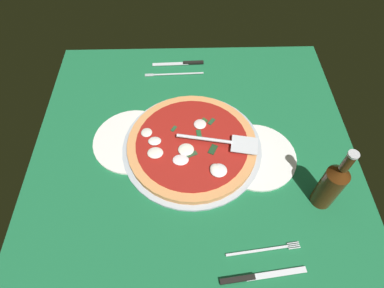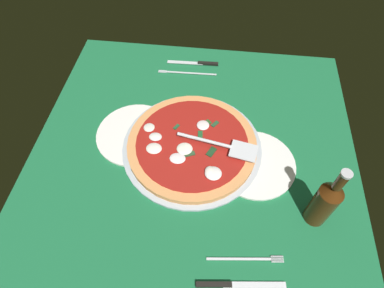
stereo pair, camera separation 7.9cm
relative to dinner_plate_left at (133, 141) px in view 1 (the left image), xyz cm
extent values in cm
cube|color=#1A673B|center=(18.52, -3.71, -1.00)|extent=(96.09, 96.09, 0.80)
cube|color=white|center=(-25.52, -39.75, -0.55)|extent=(8.01, 8.01, 0.10)
cube|color=white|center=(-25.52, -23.73, -0.55)|extent=(8.01, 8.01, 0.10)
cube|color=white|center=(-25.52, -7.72, -0.55)|extent=(8.01, 8.01, 0.10)
cube|color=silver|center=(-25.52, 8.30, -0.55)|extent=(8.01, 8.01, 0.10)
cube|color=white|center=(-25.52, 24.31, -0.55)|extent=(8.01, 8.01, 0.10)
cube|color=white|center=(-25.52, 40.33, -0.55)|extent=(8.01, 8.01, 0.10)
cube|color=silver|center=(-17.51, -31.74, -0.55)|extent=(8.01, 8.01, 0.10)
cube|color=white|center=(-17.51, -15.72, -0.55)|extent=(8.01, 8.01, 0.10)
cube|color=white|center=(-17.51, 0.29, -0.55)|extent=(8.01, 8.01, 0.10)
cube|color=white|center=(-17.51, 16.31, -0.55)|extent=(8.01, 8.01, 0.10)
cube|color=white|center=(-17.51, 32.32, -0.55)|extent=(8.01, 8.01, 0.10)
cube|color=white|center=(-9.50, -39.75, -0.55)|extent=(8.01, 8.01, 0.10)
cube|color=white|center=(-9.50, -23.73, -0.55)|extent=(8.01, 8.01, 0.10)
cube|color=white|center=(-9.50, -7.72, -0.55)|extent=(8.01, 8.01, 0.10)
cube|color=silver|center=(-9.50, 8.30, -0.55)|extent=(8.01, 8.01, 0.10)
cube|color=white|center=(-9.50, 24.31, -0.55)|extent=(8.01, 8.01, 0.10)
cube|color=white|center=(-9.50, 40.33, -0.55)|extent=(8.01, 8.01, 0.10)
cube|color=white|center=(-1.50, -31.74, -0.55)|extent=(8.01, 8.01, 0.10)
cube|color=white|center=(-1.50, -15.72, -0.55)|extent=(8.01, 8.01, 0.10)
cube|color=white|center=(-1.50, 0.29, -0.55)|extent=(8.01, 8.01, 0.10)
cube|color=white|center=(-1.50, 16.31, -0.55)|extent=(8.01, 8.01, 0.10)
cube|color=white|center=(-1.50, 32.32, -0.55)|extent=(8.01, 8.01, 0.10)
cube|color=white|center=(6.51, -39.75, -0.55)|extent=(8.01, 8.01, 0.10)
cube|color=white|center=(6.51, -23.73, -0.55)|extent=(8.01, 8.01, 0.10)
cube|color=white|center=(6.51, -7.72, -0.55)|extent=(8.01, 8.01, 0.10)
cube|color=white|center=(6.51, 8.30, -0.55)|extent=(8.01, 8.01, 0.10)
cube|color=white|center=(6.51, 24.31, -0.55)|extent=(8.01, 8.01, 0.10)
cube|color=silver|center=(6.51, 40.33, -0.55)|extent=(8.01, 8.01, 0.10)
cube|color=white|center=(14.52, -31.74, -0.55)|extent=(8.01, 8.01, 0.10)
cube|color=white|center=(14.52, -15.72, -0.55)|extent=(8.01, 8.01, 0.10)
cube|color=silver|center=(14.52, 0.29, -0.55)|extent=(8.01, 8.01, 0.10)
cube|color=silver|center=(14.52, 16.31, -0.55)|extent=(8.01, 8.01, 0.10)
cube|color=white|center=(14.52, 32.32, -0.55)|extent=(8.01, 8.01, 0.10)
cube|color=white|center=(22.53, -39.75, -0.55)|extent=(8.01, 8.01, 0.10)
cube|color=white|center=(22.53, -23.73, -0.55)|extent=(8.01, 8.01, 0.10)
cube|color=white|center=(22.53, -7.72, -0.55)|extent=(8.01, 8.01, 0.10)
cube|color=white|center=(22.53, 8.30, -0.55)|extent=(8.01, 8.01, 0.10)
cube|color=white|center=(22.53, 24.31, -0.55)|extent=(8.01, 8.01, 0.10)
cube|color=white|center=(22.53, 40.33, -0.55)|extent=(8.01, 8.01, 0.10)
cube|color=white|center=(30.53, -31.74, -0.55)|extent=(8.01, 8.01, 0.10)
cube|color=white|center=(30.53, -15.72, -0.55)|extent=(8.01, 8.01, 0.10)
cube|color=white|center=(30.53, 0.29, -0.55)|extent=(8.01, 8.01, 0.10)
cube|color=silver|center=(30.53, 16.31, -0.55)|extent=(8.01, 8.01, 0.10)
cube|color=white|center=(30.53, 32.32, -0.55)|extent=(8.01, 8.01, 0.10)
cube|color=white|center=(38.54, -39.75, -0.55)|extent=(8.01, 8.01, 0.10)
cube|color=white|center=(38.54, -23.73, -0.55)|extent=(8.01, 8.01, 0.10)
cube|color=white|center=(38.54, -7.72, -0.55)|extent=(8.01, 8.01, 0.10)
cube|color=silver|center=(38.54, 8.30, -0.55)|extent=(8.01, 8.01, 0.10)
cube|color=white|center=(38.54, 24.31, -0.55)|extent=(8.01, 8.01, 0.10)
cube|color=white|center=(38.54, 40.33, -0.55)|extent=(8.01, 8.01, 0.10)
cube|color=white|center=(46.55, -31.74, -0.55)|extent=(8.01, 8.01, 0.10)
cube|color=white|center=(46.55, -15.72, -0.55)|extent=(8.01, 8.01, 0.10)
cube|color=white|center=(46.55, 0.29, -0.55)|extent=(8.01, 8.01, 0.10)
cube|color=white|center=(46.55, 16.31, -0.55)|extent=(8.01, 8.01, 0.10)
cube|color=white|center=(46.55, 32.32, -0.55)|extent=(8.01, 8.01, 0.10)
cube|color=silver|center=(54.56, -39.75, -0.55)|extent=(8.01, 8.01, 0.10)
cube|color=silver|center=(54.56, -23.73, -0.55)|extent=(8.01, 8.01, 0.10)
cube|color=silver|center=(54.56, -7.72, -0.55)|extent=(8.01, 8.01, 0.10)
cube|color=silver|center=(54.56, 8.30, -0.55)|extent=(8.01, 8.01, 0.10)
cube|color=white|center=(54.56, 24.31, -0.55)|extent=(8.01, 8.01, 0.10)
cube|color=white|center=(54.56, 40.33, -0.55)|extent=(8.01, 8.01, 0.10)
cube|color=white|center=(62.56, -31.74, -0.55)|extent=(8.01, 8.01, 0.10)
cube|color=white|center=(62.56, -15.72, -0.55)|extent=(8.01, 8.01, 0.10)
cube|color=white|center=(62.56, 0.29, -0.55)|extent=(8.01, 8.01, 0.10)
cube|color=white|center=(62.56, 16.31, -0.55)|extent=(8.01, 8.01, 0.10)
cube|color=white|center=(62.56, 32.32, -0.55)|extent=(8.01, 8.01, 0.10)
cylinder|color=#ABB7C3|center=(17.99, -2.77, 0.03)|extent=(41.61, 41.61, 1.06)
cylinder|color=white|center=(0.00, 0.00, 0.00)|extent=(23.96, 23.96, 1.00)
cylinder|color=white|center=(36.82, -6.57, 0.00)|extent=(23.37, 23.37, 1.00)
cylinder|color=#E09354|center=(17.99, -2.77, 1.40)|extent=(38.41, 38.41, 1.70)
cylinder|color=maroon|center=(17.99, -2.77, 2.40)|extent=(33.19, 33.19, 0.30)
ellipsoid|color=white|center=(25.06, -13.02, 3.18)|extent=(4.69, 4.44, 1.25)
ellipsoid|color=white|center=(14.64, -9.21, 2.96)|extent=(4.57, 3.65, 0.81)
ellipsoid|color=white|center=(20.59, 3.64, 2.96)|extent=(3.81, 3.84, 0.81)
ellipsoid|color=white|center=(7.40, -6.72, 3.08)|extent=(4.58, 3.93, 1.06)
ellipsoid|color=silver|center=(24.13, -12.45, 3.24)|extent=(2.89, 3.17, 1.38)
ellipsoid|color=white|center=(16.20, -5.74, 3.05)|extent=(4.60, 4.29, 0.99)
ellipsoid|color=silver|center=(4.48, 0.79, 2.96)|extent=(3.36, 3.37, 0.81)
ellipsoid|color=white|center=(7.04, -2.50, 3.05)|extent=(3.85, 3.10, 0.99)
cube|color=#244A2B|center=(24.18, 4.76, 2.70)|extent=(2.58, 2.81, 0.30)
cube|color=#1B3D20|center=(23.95, -5.66, 2.70)|extent=(3.14, 3.85, 0.30)
cube|color=#234F2D|center=(12.61, 2.24, 2.70)|extent=(1.98, 2.37, 0.30)
cube|color=#1E532A|center=(20.16, -0.18, 2.70)|extent=(1.72, 3.54, 0.30)
cube|color=#2A472A|center=(17.77, -7.20, 2.70)|extent=(3.50, 2.51, 0.30)
cube|color=#295124|center=(21.36, 4.56, 2.70)|extent=(3.66, 3.70, 0.30)
cube|color=silver|center=(33.01, -5.21, 4.09)|extent=(8.51, 7.24, 0.30)
cylinder|color=silver|center=(21.45, -3.04, 4.44)|extent=(15.88, 3.94, 1.00)
cube|color=white|center=(33.39, -37.08, -0.20)|extent=(20.42, 15.02, 0.60)
cube|color=silver|center=(33.05, -34.20, 0.23)|extent=(15.46, 2.39, 0.25)
cube|color=silver|center=(42.31, -33.78, 0.23)|extent=(3.01, 0.57, 0.25)
cube|color=silver|center=(42.26, -33.34, 0.23)|extent=(3.01, 0.57, 0.25)
cube|color=silver|center=(42.21, -32.91, 0.23)|extent=(3.01, 0.57, 0.25)
cube|color=silver|center=(42.16, -32.47, 0.23)|extent=(3.01, 0.57, 0.25)
cube|color=black|center=(27.56, -40.68, 0.50)|extent=(8.36, 2.15, 0.80)
cube|color=silver|center=(36.80, -39.60, 0.23)|extent=(14.55, 3.07, 0.25)
cube|color=white|center=(13.84, 32.09, -0.20)|extent=(16.60, 12.76, 0.60)
cube|color=silver|center=(13.92, 29.33, 0.23)|extent=(18.02, 1.17, 0.25)
cube|color=silver|center=(3.41, 29.44, 0.23)|extent=(3.01, 0.31, 0.25)
cube|color=silver|center=(3.43, 29.00, 0.23)|extent=(3.01, 0.31, 0.25)
cube|color=silver|center=(3.44, 28.56, 0.23)|extent=(3.01, 0.31, 0.25)
cube|color=black|center=(19.40, 35.02, 0.50)|extent=(7.58, 1.44, 0.80)
cube|color=silver|center=(10.92, 34.75, 0.23)|extent=(13.24, 1.82, 0.25)
cylinder|color=#46230C|center=(52.13, -20.84, 6.34)|extent=(5.68, 5.68, 13.67)
cone|color=#46230C|center=(52.13, -20.84, 14.52)|extent=(5.68, 5.68, 2.70)
cylinder|color=#46230C|center=(52.13, -20.84, 18.62)|extent=(2.18, 2.18, 5.51)
cylinder|color=#B7B7BC|center=(52.13, -20.84, 21.68)|extent=(2.50, 2.50, 0.60)
camera|label=1|loc=(16.66, -57.76, 78.09)|focal=29.74mm
camera|label=2|loc=(24.55, -57.39, 78.09)|focal=29.74mm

